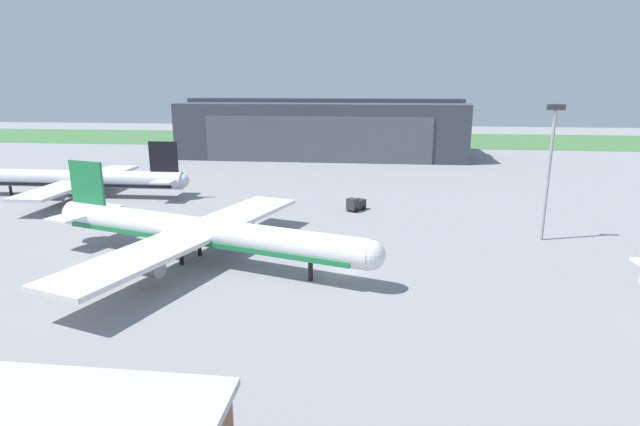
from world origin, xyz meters
TOP-DOWN VIEW (x-y plane):
  - ground_plane at (0.00, 0.00)m, footprint 440.00×440.00m
  - grass_field_strip at (0.00, 150.36)m, footprint 440.00×56.00m
  - maintenance_hangar at (-14.00, 103.03)m, footprint 85.54×34.40m
  - airliner_near_left at (-18.76, 1.48)m, footprint 46.14×42.57m
  - airliner_far_left at (-56.26, 36.01)m, footprint 46.58×36.24m
  - pushback_tractor at (-0.25, 30.80)m, footprint 3.57×4.22m
  - apron_light_mast at (27.65, 16.36)m, footprint 2.40×0.50m

SIDE VIEW (x-z plane):
  - ground_plane at x=0.00m, z-range 0.00..0.00m
  - grass_field_strip at x=0.00m, z-range 0.00..0.08m
  - pushback_tractor at x=-0.25m, z-range 0.01..2.38m
  - airliner_far_left at x=-56.26m, z-range -2.16..9.15m
  - airliner_near_left at x=-18.76m, z-range -1.96..9.93m
  - maintenance_hangar at x=-14.00m, z-range -0.46..17.23m
  - apron_light_mast at x=27.65m, z-range 1.64..21.13m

